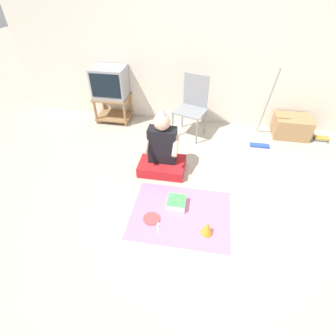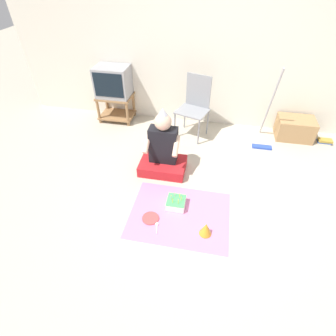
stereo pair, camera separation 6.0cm
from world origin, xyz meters
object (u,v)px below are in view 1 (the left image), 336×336
Objects in this scene: cardboard_box_stack at (291,126)px; birthday_cake at (177,203)px; folding_chair at (193,103)px; book_pile at (321,139)px; paper_plate at (152,218)px; tv at (110,82)px; dust_mop at (264,122)px; person_seated at (162,152)px; party_hat_blue at (207,228)px.

cardboard_box_stack reaches higher than birthday_cake.
folding_chair is 1.71× the size of cardboard_box_stack.
cardboard_box_stack is 2.63× the size of book_pile.
book_pile is at bearing 40.16° from birthday_cake.
folding_chair is at bearing 82.48° from paper_plate.
folding_chair is at bearing 89.93° from birthday_cake.
tv is 0.44× the size of dust_mop.
folding_chair is at bearing 73.94° from person_seated.
person_seated is 1.16m from party_hat_blue.
folding_chair is at bearing -8.19° from tv.
birthday_cake is (0.28, -0.62, -0.23)m from person_seated.
book_pile is 0.97× the size of birthday_cake.
folding_chair is 1.67m from birthday_cake.
person_seated reaches higher than party_hat_blue.
party_hat_blue is (0.36, -0.32, 0.03)m from birthday_cake.
birthday_cake is at bearing -65.74° from person_seated.
cardboard_box_stack is at bearing 49.04° from birthday_cake.
birthday_cake is at bearing -130.96° from cardboard_box_stack.
tv is 2.32m from birthday_cake.
party_hat_blue is (0.36, -1.92, -0.43)m from folding_chair.
folding_chair reaches higher than book_pile.
book_pile is at bearing 40.66° from paper_plate.
folding_chair reaches higher than tv.
dust_mop is 1.60m from person_seated.
folding_chair reaches higher than paper_plate.
book_pile is 2.58m from party_hat_blue.
folding_chair is at bearing 174.69° from dust_mop.
dust_mop is 1.86m from birthday_cake.
folding_chair reaches higher than birthday_cake.
birthday_cake is at bearing -125.10° from dust_mop.
person_seated is at bearing -146.59° from dust_mop.
person_seated is 0.90m from paper_plate.
folding_chair reaches higher than person_seated.
cardboard_box_stack is 2.36m from birthday_cake.
person_seated is at bearing -48.05° from tv.
book_pile is at bearing 2.20° from folding_chair.
tv reaches higher than person_seated.
birthday_cake is at bearing -90.07° from folding_chair.
person_seated is at bearing 114.26° from birthday_cake.
tv reaches higher than cardboard_box_stack.
tv is at bearing 173.07° from dust_mop.
tv is 2.92m from cardboard_box_stack.
paper_plate is (-1.79, -2.02, -0.15)m from cardboard_box_stack.
cardboard_box_stack is 0.45× the size of dust_mop.
person_seated is 4.23× the size of birthday_cake.
dust_mop reaches higher than paper_plate.
cardboard_box_stack is 2.41m from party_hat_blue.
cardboard_box_stack is 3.47× the size of party_hat_blue.
birthday_cake is (1.33, -1.79, -0.61)m from tv.
person_seated is at bearing 92.62° from paper_plate.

